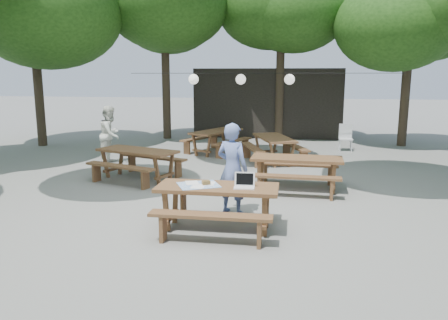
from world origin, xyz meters
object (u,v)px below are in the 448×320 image
(picnic_table_nw, at_px, (138,164))
(second_person, at_px, (111,134))
(woman, at_px, (232,169))
(main_picnic_table, at_px, (217,207))
(plastic_chair, at_px, (345,143))

(picnic_table_nw, height_order, second_person, second_person)
(woman, bearing_deg, picnic_table_nw, -17.77)
(main_picnic_table, relative_size, woman, 1.18)
(woman, distance_m, plastic_chair, 7.93)
(main_picnic_table, bearing_deg, second_person, 128.38)
(main_picnic_table, xyz_separation_m, plastic_chair, (3.00, 8.28, -0.13))
(main_picnic_table, relative_size, picnic_table_nw, 0.86)
(main_picnic_table, distance_m, second_person, 6.55)
(woman, relative_size, second_person, 1.02)
(second_person, bearing_deg, picnic_table_nw, -138.16)
(main_picnic_table, relative_size, plastic_chair, 2.22)
(woman, xyz_separation_m, second_person, (-4.18, 4.21, -0.02))
(woman, bearing_deg, second_person, -22.40)
(main_picnic_table, height_order, plastic_chair, plastic_chair)
(woman, xyz_separation_m, plastic_chair, (2.88, 7.36, -0.59))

